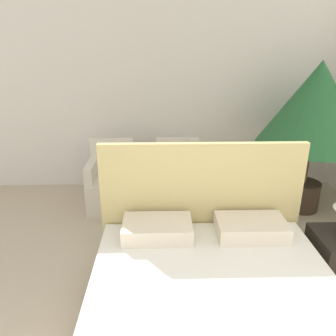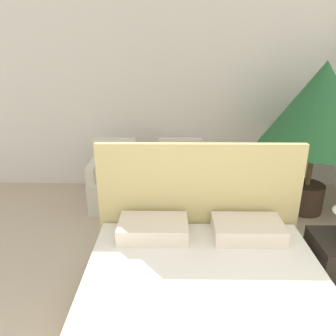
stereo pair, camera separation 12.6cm
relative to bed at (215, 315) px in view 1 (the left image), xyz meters
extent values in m
cube|color=silver|center=(-0.35, 2.94, 1.17)|extent=(10.00, 0.06, 2.90)
cube|color=silver|center=(0.00, -0.10, 0.11)|extent=(1.73, 1.92, 0.21)
cube|color=tan|center=(0.00, 0.91, 0.34)|extent=(1.80, 0.06, 1.24)
cube|color=beige|center=(-0.40, 0.66, 0.28)|extent=(0.58, 0.36, 0.14)
cube|color=beige|center=(0.40, 0.66, 0.28)|extent=(0.58, 0.36, 0.14)
cube|color=beige|center=(-1.01, 2.17, -0.08)|extent=(0.58, 0.62, 0.41)
cube|color=beige|center=(-1.01, 2.44, 0.35)|extent=(0.57, 0.07, 0.45)
cube|color=beige|center=(-1.24, 2.16, 0.24)|extent=(0.11, 0.55, 0.22)
cube|color=beige|center=(-0.77, 2.17, 0.24)|extent=(0.11, 0.55, 0.22)
cube|color=beige|center=(-0.13, 2.17, -0.08)|extent=(0.57, 0.61, 0.41)
cube|color=beige|center=(-0.13, 2.44, 0.35)|extent=(0.57, 0.06, 0.45)
cube|color=beige|center=(-0.36, 2.17, 0.24)|extent=(0.10, 0.55, 0.22)
cube|color=beige|center=(0.10, 2.17, 0.24)|extent=(0.10, 0.55, 0.22)
cylinder|color=#38281E|center=(1.47, 2.07, -0.10)|extent=(0.43, 0.43, 0.37)
cylinder|color=brown|center=(1.47, 2.07, 0.33)|extent=(0.06, 0.06, 0.50)
cone|color=#235B2D|center=(1.47, 2.07, 1.08)|extent=(1.32, 1.32, 0.99)
cylinder|color=#B7AD93|center=(-0.57, 2.19, -0.02)|extent=(0.35, 0.35, 0.52)
camera|label=1|loc=(-0.37, -1.73, 1.74)|focal=35.00mm
camera|label=2|loc=(-0.24, -1.73, 1.74)|focal=35.00mm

